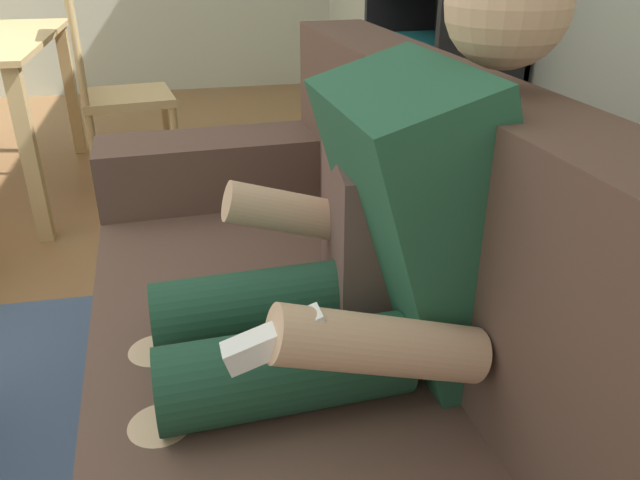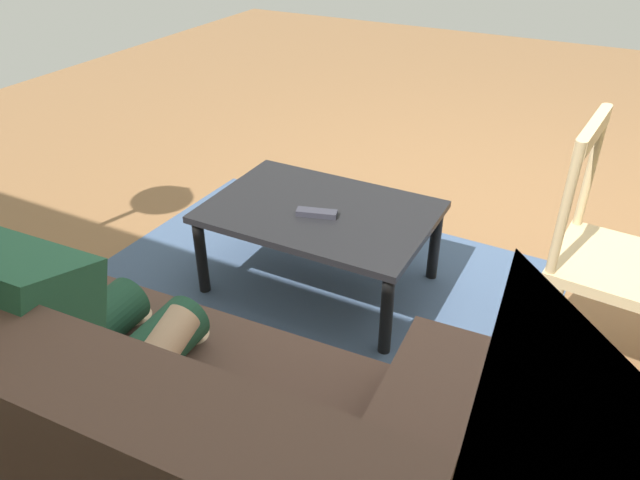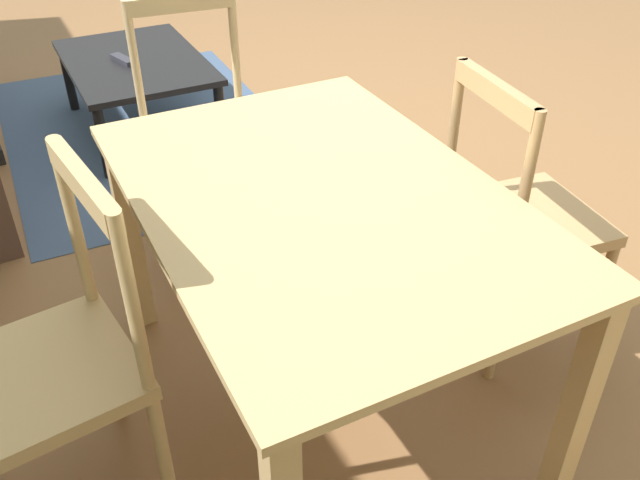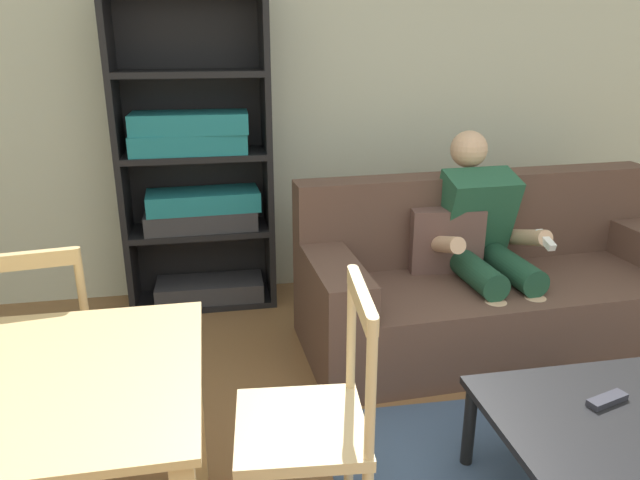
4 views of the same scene
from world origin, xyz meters
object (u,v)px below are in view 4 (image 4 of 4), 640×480
at_px(couch, 492,285).
at_px(person_lounging, 483,240).
at_px(dining_chair_facing_couch, 310,426).
at_px(coffee_table, 619,422).
at_px(dining_chair_near_wall, 44,351).
at_px(bookshelf, 197,174).
at_px(tv_remote, 607,400).

bearing_deg(couch, person_lounging, 167.28).
bearing_deg(dining_chair_facing_couch, coffee_table, -0.79).
bearing_deg(dining_chair_near_wall, person_lounging, 14.95).
bearing_deg(couch, bookshelf, 153.60).
xyz_separation_m(coffee_table, dining_chair_near_wall, (-2.11, 0.72, 0.11)).
height_order(couch, dining_chair_near_wall, dining_chair_near_wall).
height_order(couch, dining_chair_facing_couch, dining_chair_facing_couch).
height_order(couch, tv_remote, couch).
distance_m(bookshelf, dining_chair_facing_couch, 2.14).
bearing_deg(bookshelf, dining_chair_near_wall, -114.83).
xyz_separation_m(person_lounging, dining_chair_near_wall, (-2.17, -0.58, -0.14)).
bearing_deg(coffee_table, bookshelf, 125.35).
height_order(tv_remote, dining_chair_near_wall, dining_chair_near_wall).
height_order(coffee_table, bookshelf, bookshelf).
relative_size(dining_chair_near_wall, dining_chair_facing_couch, 0.98).
distance_m(person_lounging, dining_chair_near_wall, 2.25).
bearing_deg(person_lounging, dining_chair_near_wall, -165.05).
distance_m(tv_remote, dining_chair_facing_couch, 1.12).
xyz_separation_m(tv_remote, bookshelf, (-1.47, 2.03, 0.45)).
relative_size(person_lounging, dining_chair_near_wall, 1.24).
xyz_separation_m(couch, dining_chair_facing_couch, (-1.26, -1.27, 0.15)).
relative_size(couch, bookshelf, 1.13).
relative_size(couch, tv_remote, 12.96).
bearing_deg(couch, dining_chair_near_wall, -165.91).
height_order(couch, bookshelf, bookshelf).
distance_m(couch, person_lounging, 0.28).
distance_m(tv_remote, dining_chair_near_wall, 2.20).
height_order(bookshelf, dining_chair_near_wall, bookshelf).
height_order(tv_remote, dining_chair_facing_couch, dining_chair_facing_couch).
bearing_deg(dining_chair_facing_couch, tv_remote, 2.19).
distance_m(person_lounging, coffee_table, 1.33).
relative_size(couch, dining_chair_facing_couch, 2.32).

